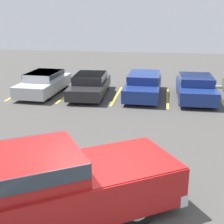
{
  "coord_description": "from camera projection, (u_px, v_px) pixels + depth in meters",
  "views": [
    {
      "loc": [
        1.24,
        -5.76,
        4.37
      ],
      "look_at": [
        -0.49,
        4.56,
        1.0
      ],
      "focal_mm": 50.0,
      "sensor_mm": 36.0,
      "label": 1
    }
  ],
  "objects": [
    {
      "name": "stall_stripe_d",
      "position": [
        168.0,
        98.0,
        16.59
      ],
      "size": [
        0.12,
        4.02,
        0.01
      ],
      "primitive_type": "cube",
      "color": "yellow",
      "rests_on": "ground_plane"
    },
    {
      "name": "pickup_truck",
      "position": [
        44.0,
        188.0,
        6.49
      ],
      "size": [
        6.05,
        4.87,
        1.72
      ],
      "rotation": [
        0.0,
        0.0,
        0.57
      ],
      "color": "#A51919",
      "rests_on": "ground_plane"
    },
    {
      "name": "stall_stripe_a",
      "position": [
        22.0,
        92.0,
        17.88
      ],
      "size": [
        0.12,
        4.02,
        0.01
      ],
      "primitive_type": "cube",
      "color": "yellow",
      "rests_on": "ground_plane"
    },
    {
      "name": "parked_sedan_a",
      "position": [
        44.0,
        82.0,
        17.3
      ],
      "size": [
        1.88,
        4.4,
        1.22
      ],
      "rotation": [
        0.0,
        0.0,
        -1.6
      ],
      "color": "#B7BABF",
      "rests_on": "ground_plane"
    },
    {
      "name": "ground_plane",
      "position": [
        100.0,
        218.0,
        6.94
      ],
      "size": [
        60.0,
        60.0,
        0.0
      ],
      "primitive_type": "plane",
      "color": "#4C4947"
    },
    {
      "name": "stall_stripe_b",
      "position": [
        68.0,
        94.0,
        17.45
      ],
      "size": [
        0.12,
        4.02,
        0.01
      ],
      "primitive_type": "cube",
      "color": "yellow",
      "rests_on": "ground_plane"
    },
    {
      "name": "parked_sedan_c",
      "position": [
        144.0,
        84.0,
        16.8
      ],
      "size": [
        1.82,
        4.73,
        1.24
      ],
      "rotation": [
        0.0,
        0.0,
        -1.59
      ],
      "color": "navy",
      "rests_on": "ground_plane"
    },
    {
      "name": "stall_stripe_c",
      "position": [
        117.0,
        96.0,
        17.02
      ],
      "size": [
        0.12,
        4.02,
        0.01
      ],
      "primitive_type": "cube",
      "color": "yellow",
      "rests_on": "ground_plane"
    },
    {
      "name": "stall_stripe_e",
      "position": [
        221.0,
        100.0,
        16.15
      ],
      "size": [
        0.12,
        4.02,
        0.01
      ],
      "primitive_type": "cube",
      "color": "yellow",
      "rests_on": "ground_plane"
    },
    {
      "name": "parked_sedan_b",
      "position": [
        90.0,
        84.0,
        16.99
      ],
      "size": [
        1.98,
        4.48,
        1.17
      ],
      "rotation": [
        0.0,
        0.0,
        -1.52
      ],
      "color": "#232326",
      "rests_on": "ground_plane"
    },
    {
      "name": "parked_sedan_d",
      "position": [
        196.0,
        87.0,
        16.17
      ],
      "size": [
        1.87,
        4.25,
        1.24
      ],
      "rotation": [
        0.0,
        0.0,
        -1.56
      ],
      "color": "navy",
      "rests_on": "ground_plane"
    }
  ]
}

